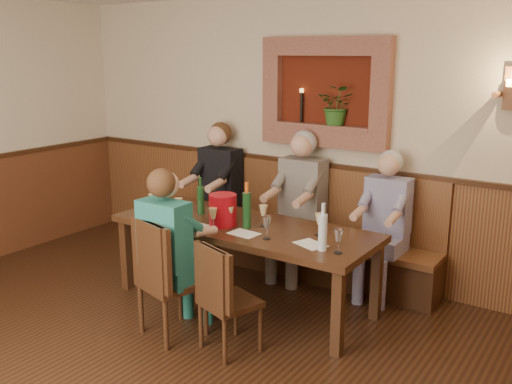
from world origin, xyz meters
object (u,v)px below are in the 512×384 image
at_px(wine_bottle_green_a, 247,209).
at_px(water_bottle, 323,231).
at_px(bench, 296,241).
at_px(person_chair_front, 174,267).
at_px(chair_near_right, 228,319).
at_px(person_bench_mid, 298,218).
at_px(chair_near_left, 171,302).
at_px(person_bench_right, 382,238).
at_px(person_bench_left, 216,202).
at_px(spittoon_bucket, 223,210).
at_px(dining_table, 244,232).
at_px(wine_bottle_green_b, 201,199).

xyz_separation_m(wine_bottle_green_a, water_bottle, (0.81, -0.14, -0.01)).
relative_size(bench, person_chair_front, 2.16).
bearing_deg(chair_near_right, bench, 121.58).
bearing_deg(wine_bottle_green_a, person_bench_mid, 90.34).
distance_m(chair_near_left, person_bench_right, 2.02).
xyz_separation_m(person_bench_left, spittoon_bucket, (0.83, -0.95, 0.27)).
xyz_separation_m(person_bench_left, person_bench_right, (1.94, 0.00, -0.06)).
distance_m(person_bench_left, person_bench_mid, 1.04).
height_order(chair_near_right, water_bottle, water_bottle).
bearing_deg(dining_table, water_bottle, -13.11).
distance_m(person_bench_mid, person_chair_front, 1.63).
bearing_deg(wine_bottle_green_b, chair_near_right, -41.33).
xyz_separation_m(person_bench_mid, wine_bottle_green_b, (-0.60, -0.79, 0.27)).
height_order(bench, person_bench_left, person_bench_left).
relative_size(bench, chair_near_left, 3.02).
relative_size(chair_near_right, water_bottle, 2.31).
bearing_deg(wine_bottle_green_b, bench, 59.53).
distance_m(bench, chair_near_left, 1.77).
xyz_separation_m(chair_near_left, chair_near_right, (0.53, 0.07, -0.04)).
height_order(person_bench_left, spittoon_bucket, person_bench_left).
height_order(dining_table, person_chair_front, person_chair_front).
distance_m(dining_table, wine_bottle_green_b, 0.57).
distance_m(person_bench_mid, wine_bottle_green_b, 1.03).
bearing_deg(dining_table, bench, 90.00).
distance_m(chair_near_right, spittoon_bucket, 1.04).
distance_m(chair_near_right, wine_bottle_green_b, 1.38).
bearing_deg(person_chair_front, wine_bottle_green_a, 73.33).
height_order(person_bench_mid, wine_bottle_green_a, person_bench_mid).
xyz_separation_m(chair_near_left, wine_bottle_green_b, (-0.39, 0.87, 0.60)).
bearing_deg(wine_bottle_green_b, dining_table, -5.31).
bearing_deg(person_bench_right, spittoon_bucket, -139.34).
bearing_deg(person_bench_left, wine_bottle_green_a, -40.66).
bearing_deg(spittoon_bucket, person_bench_right, 40.66).
distance_m(person_chair_front, wine_bottle_green_a, 0.82).
bearing_deg(dining_table, wine_bottle_green_b, 174.69).
height_order(person_bench_right, wine_bottle_green_a, person_bench_right).
height_order(person_bench_right, person_chair_front, person_chair_front).
xyz_separation_m(person_bench_right, wine_bottle_green_a, (-0.89, -0.90, 0.35)).
bearing_deg(person_bench_right, dining_table, -139.25).
bearing_deg(dining_table, person_bench_left, 139.16).
height_order(person_chair_front, wine_bottle_green_a, person_chair_front).
relative_size(bench, person_bench_right, 2.18).
bearing_deg(chair_near_right, water_bottle, 66.17).
bearing_deg(bench, dining_table, -90.00).
xyz_separation_m(dining_table, person_chair_front, (-0.13, -0.78, -0.10)).
xyz_separation_m(spittoon_bucket, wine_bottle_green_b, (-0.39, 0.17, 0.00)).
relative_size(bench, wine_bottle_green_b, 8.50).
relative_size(spittoon_bucket, water_bottle, 0.74).
xyz_separation_m(dining_table, spittoon_bucket, (-0.14, -0.12, 0.21)).
relative_size(person_bench_left, wine_bottle_green_b, 4.24).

